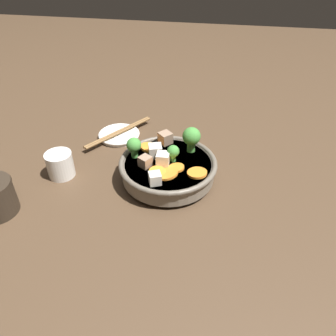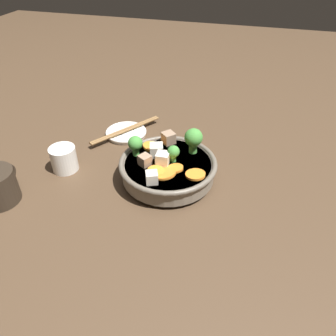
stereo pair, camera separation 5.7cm
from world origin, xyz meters
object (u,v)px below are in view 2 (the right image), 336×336
at_px(stirfry_bowl, 168,166).
at_px(tea_cup, 64,159).
at_px(chopsticks_pair, 126,130).
at_px(side_saucer, 126,133).

xyz_separation_m(stirfry_bowl, tea_cup, (-0.03, 0.25, -0.01)).
bearing_deg(stirfry_bowl, chopsticks_pair, 46.68).
xyz_separation_m(side_saucer, tea_cup, (-0.19, 0.08, 0.02)).
height_order(tea_cup, chopsticks_pair, tea_cup).
bearing_deg(stirfry_bowl, side_saucer, 46.68).
height_order(side_saucer, tea_cup, tea_cup).
relative_size(stirfry_bowl, tea_cup, 3.60).
distance_m(side_saucer, chopsticks_pair, 0.01).
bearing_deg(tea_cup, chopsticks_pair, -23.45).
bearing_deg(tea_cup, stirfry_bowl, -82.85).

